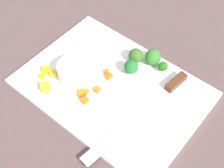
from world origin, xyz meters
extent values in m
plane|color=brown|center=(0.00, 0.00, 0.00)|extent=(4.00, 4.00, 0.00)
cube|color=white|center=(0.00, 0.00, 0.01)|extent=(0.46, 0.32, 0.01)
cylinder|color=white|center=(-0.10, -0.04, 0.03)|extent=(0.08, 0.08, 0.04)
cube|color=silver|center=(0.10, -0.11, 0.01)|extent=(0.05, 0.19, 0.00)
cube|color=#542E1C|center=(0.12, 0.11, 0.02)|extent=(0.03, 0.07, 0.02)
cube|color=orange|center=(-0.04, -0.06, 0.02)|extent=(0.01, 0.01, 0.01)
cube|color=orange|center=(-0.02, 0.02, 0.02)|extent=(0.02, 0.02, 0.01)
cube|color=orange|center=(-0.04, -0.07, 0.02)|extent=(0.02, 0.02, 0.01)
cube|color=orange|center=(-0.02, -0.08, 0.02)|extent=(0.02, 0.02, 0.01)
cube|color=orange|center=(-0.04, 0.02, 0.02)|extent=(0.01, 0.02, 0.01)
cube|color=orange|center=(-0.02, -0.04, 0.02)|extent=(0.02, 0.01, 0.01)
cube|color=yellow|center=(-0.16, -0.09, 0.02)|extent=(0.01, 0.01, 0.01)
cube|color=yellow|center=(-0.16, -0.07, 0.02)|extent=(0.02, 0.02, 0.02)
cube|color=yellow|center=(-0.14, -0.07, 0.02)|extent=(0.02, 0.02, 0.01)
cube|color=yellow|center=(-0.12, -0.11, 0.02)|extent=(0.03, 0.03, 0.02)
cylinder|color=#96BB61|center=(0.07, 0.13, 0.02)|extent=(0.01, 0.01, 0.01)
sphere|color=#256D1C|center=(0.07, 0.13, 0.03)|extent=(0.03, 0.03, 0.03)
cylinder|color=#7FC16B|center=(0.03, 0.13, 0.02)|extent=(0.02, 0.02, 0.01)
sphere|color=#317A2A|center=(0.03, 0.13, 0.03)|extent=(0.04, 0.04, 0.04)
cylinder|color=#83AF56|center=(0.01, 0.07, 0.02)|extent=(0.01, 0.01, 0.01)
sphere|color=#226F2C|center=(0.01, 0.07, 0.03)|extent=(0.04, 0.04, 0.04)
cylinder|color=#8AC15A|center=(-0.01, 0.11, 0.02)|extent=(0.01, 0.01, 0.01)
sphere|color=#386623|center=(-0.01, 0.11, 0.03)|extent=(0.04, 0.04, 0.04)
camera|label=1|loc=(0.31, -0.37, 0.66)|focal=50.86mm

